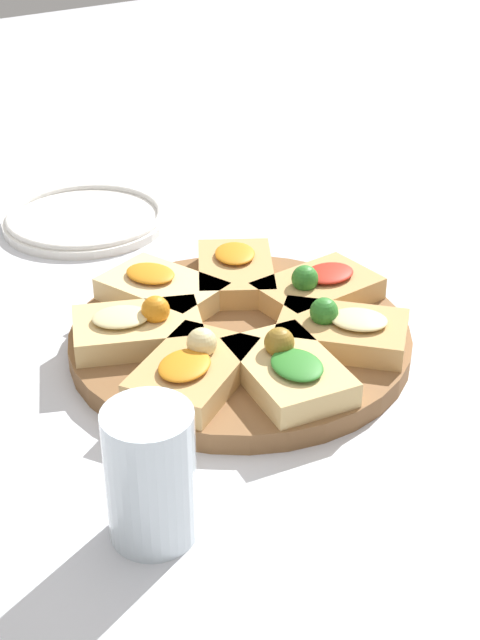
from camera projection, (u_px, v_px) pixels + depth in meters
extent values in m
plane|color=silver|center=(240.00, 348.00, 0.84)|extent=(3.00, 3.00, 0.00)
cylinder|color=brown|center=(240.00, 339.00, 0.83)|extent=(0.32, 0.32, 0.02)
cube|color=#E5C689|center=(162.00, 291.00, 0.87)|extent=(0.13, 0.10, 0.02)
ellipsoid|color=orange|center=(150.00, 273.00, 0.87)|extent=(0.06, 0.05, 0.01)
cube|color=#DBB775|center=(138.00, 330.00, 0.81)|extent=(0.12, 0.14, 0.02)
ellipsoid|color=beige|center=(121.00, 317.00, 0.80)|extent=(0.06, 0.06, 0.01)
sphere|color=orange|center=(156.00, 310.00, 0.80)|extent=(0.03, 0.03, 0.03)
cube|color=tan|center=(193.00, 372.00, 0.75)|extent=(0.12, 0.14, 0.02)
ellipsoid|color=orange|center=(185.00, 365.00, 0.73)|extent=(0.06, 0.06, 0.01)
sphere|color=beige|center=(202.00, 343.00, 0.75)|extent=(0.03, 0.03, 0.03)
cube|color=#DBB775|center=(288.00, 371.00, 0.75)|extent=(0.13, 0.10, 0.02)
ellipsoid|color=#2D7A28|center=(297.00, 365.00, 0.73)|extent=(0.06, 0.05, 0.01)
sphere|color=olive|center=(279.00, 342.00, 0.75)|extent=(0.03, 0.03, 0.03)
cube|color=tan|center=(342.00, 332.00, 0.80)|extent=(0.14, 0.13, 0.02)
ellipsoid|color=beige|center=(359.00, 320.00, 0.79)|extent=(0.07, 0.06, 0.01)
sphere|color=#2D7A28|center=(324.00, 312.00, 0.80)|extent=(0.03, 0.03, 0.03)
cube|color=tan|center=(317.00, 291.00, 0.87)|extent=(0.08, 0.11, 0.02)
ellipsoid|color=red|center=(329.00, 273.00, 0.87)|extent=(0.04, 0.05, 0.01)
sphere|color=#2D7A28|center=(305.00, 278.00, 0.85)|extent=(0.03, 0.03, 0.03)
cube|color=tan|center=(236.00, 273.00, 0.90)|extent=(0.14, 0.13, 0.02)
ellipsoid|color=orange|center=(235.00, 253.00, 0.91)|extent=(0.07, 0.06, 0.01)
cylinder|color=white|center=(86.00, 221.00, 1.08)|extent=(0.20, 0.20, 0.01)
torus|color=white|center=(85.00, 215.00, 1.07)|extent=(0.19, 0.19, 0.01)
cylinder|color=silver|center=(151.00, 475.00, 0.60)|extent=(0.06, 0.06, 0.10)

